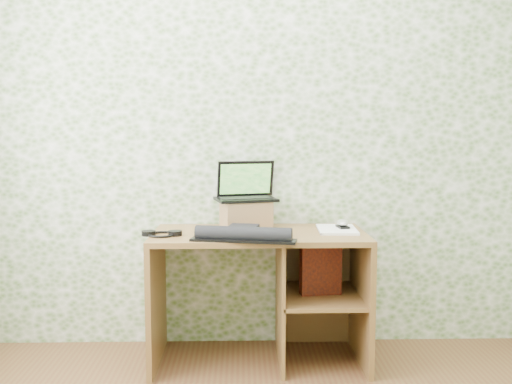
{
  "coord_description": "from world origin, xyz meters",
  "views": [
    {
      "loc": [
        -0.1,
        -1.73,
        1.32
      ],
      "look_at": [
        -0.02,
        1.39,
        0.98
      ],
      "focal_mm": 40.0,
      "sensor_mm": 36.0,
      "label": 1
    }
  ],
  "objects_px": {
    "desk": "(273,277)",
    "notepad": "(337,229)",
    "riser": "(246,214)",
    "keyboard": "(243,234)",
    "laptop": "(246,191)"
  },
  "relations": [
    {
      "from": "riser",
      "to": "notepad",
      "type": "height_order",
      "value": "riser"
    },
    {
      "from": "riser",
      "to": "notepad",
      "type": "distance_m",
      "value": 0.54
    },
    {
      "from": "desk",
      "to": "riser",
      "type": "height_order",
      "value": "riser"
    },
    {
      "from": "desk",
      "to": "laptop",
      "type": "bearing_deg",
      "value": 135.04
    },
    {
      "from": "laptop",
      "to": "notepad",
      "type": "xyz_separation_m",
      "value": [
        0.52,
        -0.14,
        -0.21
      ]
    },
    {
      "from": "desk",
      "to": "notepad",
      "type": "xyz_separation_m",
      "value": [
        0.37,
        0.01,
        0.28
      ]
    },
    {
      "from": "keyboard",
      "to": "laptop",
      "type": "bearing_deg",
      "value": 99.14
    },
    {
      "from": "desk",
      "to": "laptop",
      "type": "xyz_separation_m",
      "value": [
        -0.15,
        0.15,
        0.49
      ]
    },
    {
      "from": "laptop",
      "to": "desk",
      "type": "bearing_deg",
      "value": -59.19
    },
    {
      "from": "laptop",
      "to": "keyboard",
      "type": "xyz_separation_m",
      "value": [
        -0.02,
        -0.37,
        -0.19
      ]
    },
    {
      "from": "riser",
      "to": "laptop",
      "type": "relative_size",
      "value": 0.69
    },
    {
      "from": "laptop",
      "to": "notepad",
      "type": "bearing_deg",
      "value": -29.52
    },
    {
      "from": "riser",
      "to": "keyboard",
      "type": "height_order",
      "value": "riser"
    },
    {
      "from": "desk",
      "to": "notepad",
      "type": "distance_m",
      "value": 0.46
    },
    {
      "from": "riser",
      "to": "notepad",
      "type": "xyz_separation_m",
      "value": [
        0.52,
        -0.11,
        -0.07
      ]
    }
  ]
}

